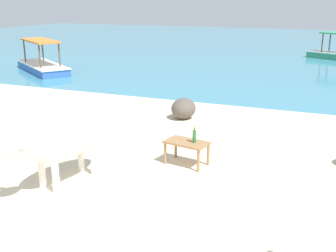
{
  "coord_description": "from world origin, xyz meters",
  "views": [
    {
      "loc": [
        2.45,
        -4.05,
        2.89
      ],
      "look_at": [
        -0.41,
        3.0,
        0.55
      ],
      "focal_mm": 44.33,
      "sensor_mm": 36.0,
      "label": 1
    }
  ],
  "objects_px": {
    "cow": "(64,141)",
    "low_bench_table": "(187,145)",
    "boat_blue": "(42,65)",
    "bottle": "(194,136)"
  },
  "relations": [
    {
      "from": "cow",
      "to": "low_bench_table",
      "type": "xyz_separation_m",
      "value": [
        1.54,
        1.43,
        -0.35
      ]
    },
    {
      "from": "cow",
      "to": "boat_blue",
      "type": "distance_m",
      "value": 11.43
    },
    {
      "from": "bottle",
      "to": "boat_blue",
      "type": "distance_m",
      "value": 11.62
    },
    {
      "from": "cow",
      "to": "boat_blue",
      "type": "xyz_separation_m",
      "value": [
        -7.37,
        8.73,
        -0.46
      ]
    },
    {
      "from": "cow",
      "to": "bottle",
      "type": "distance_m",
      "value": 2.22
    },
    {
      "from": "bottle",
      "to": "boat_blue",
      "type": "xyz_separation_m",
      "value": [
        -9.05,
        7.29,
        -0.3
      ]
    },
    {
      "from": "cow",
      "to": "boat_blue",
      "type": "height_order",
      "value": "boat_blue"
    },
    {
      "from": "low_bench_table",
      "to": "boat_blue",
      "type": "bearing_deg",
      "value": 151.62
    },
    {
      "from": "low_bench_table",
      "to": "bottle",
      "type": "height_order",
      "value": "bottle"
    },
    {
      "from": "cow",
      "to": "low_bench_table",
      "type": "relative_size",
      "value": 2.33
    }
  ]
}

